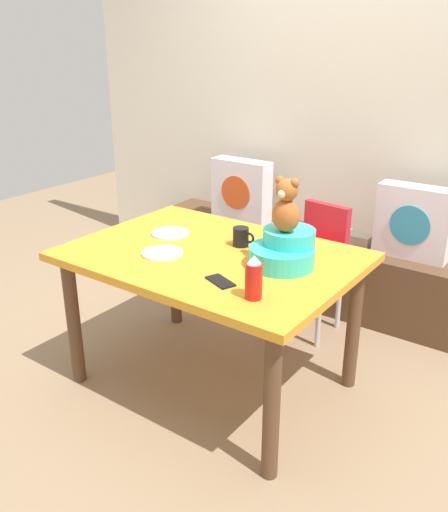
% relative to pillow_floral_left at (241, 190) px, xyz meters
% --- Properties ---
extents(ground_plane, '(8.00, 8.00, 0.00)m').
position_rel_pillow_floral_left_xyz_m(ground_plane, '(0.65, -1.22, -0.68)').
color(ground_plane, '#8C7256').
extents(back_wall, '(4.40, 0.10, 2.60)m').
position_rel_pillow_floral_left_xyz_m(back_wall, '(0.65, 0.29, 0.62)').
color(back_wall, silver).
rests_on(back_wall, ground_plane).
extents(window_bench, '(2.60, 0.44, 0.46)m').
position_rel_pillow_floral_left_xyz_m(window_bench, '(0.65, 0.02, -0.45)').
color(window_bench, brown).
rests_on(window_bench, ground_plane).
extents(pillow_floral_left, '(0.44, 0.15, 0.44)m').
position_rel_pillow_floral_left_xyz_m(pillow_floral_left, '(0.00, 0.00, 0.00)').
color(pillow_floral_left, silver).
rests_on(pillow_floral_left, window_bench).
extents(pillow_floral_right, '(0.44, 0.15, 0.44)m').
position_rel_pillow_floral_left_xyz_m(pillow_floral_right, '(1.24, 0.00, 0.00)').
color(pillow_floral_right, silver).
rests_on(pillow_floral_right, window_bench).
extents(book_stack, '(0.20, 0.14, 0.07)m').
position_rel_pillow_floral_left_xyz_m(book_stack, '(0.89, 0.02, -0.18)').
color(book_stack, '#A6A491').
rests_on(book_stack, window_bench).
extents(dining_table, '(1.37, 0.98, 0.74)m').
position_rel_pillow_floral_left_xyz_m(dining_table, '(0.65, -1.22, -0.04)').
color(dining_table, orange).
rests_on(dining_table, ground_plane).
extents(highchair, '(0.36, 0.48, 0.79)m').
position_rel_pillow_floral_left_xyz_m(highchair, '(0.80, -0.42, -0.16)').
color(highchair, red).
rests_on(highchair, ground_plane).
extents(infant_seat_teal, '(0.30, 0.33, 0.16)m').
position_rel_pillow_floral_left_xyz_m(infant_seat_teal, '(1.01, -1.15, 0.13)').
color(infant_seat_teal, '#2FC0B6').
rests_on(infant_seat_teal, dining_table).
extents(teddy_bear, '(0.13, 0.12, 0.25)m').
position_rel_pillow_floral_left_xyz_m(teddy_bear, '(1.01, -1.15, 0.34)').
color(teddy_bear, '#A55927').
rests_on(teddy_bear, infant_seat_teal).
extents(ketchup_bottle, '(0.07, 0.07, 0.18)m').
position_rel_pillow_floral_left_xyz_m(ketchup_bottle, '(1.09, -1.52, 0.15)').
color(ketchup_bottle, red).
rests_on(ketchup_bottle, dining_table).
extents(coffee_mug, '(0.12, 0.08, 0.09)m').
position_rel_pillow_floral_left_xyz_m(coffee_mug, '(0.72, -1.06, 0.11)').
color(coffee_mug, black).
rests_on(coffee_mug, dining_table).
extents(dinner_plate_near, '(0.20, 0.20, 0.01)m').
position_rel_pillow_floral_left_xyz_m(dinner_plate_near, '(0.47, -1.38, 0.07)').
color(dinner_plate_near, white).
rests_on(dinner_plate_near, dining_table).
extents(dinner_plate_far, '(0.20, 0.20, 0.01)m').
position_rel_pillow_floral_left_xyz_m(dinner_plate_far, '(0.32, -1.14, 0.07)').
color(dinner_plate_far, white).
rests_on(dinner_plate_far, dining_table).
extents(cell_phone, '(0.16, 0.12, 0.01)m').
position_rel_pillow_floral_left_xyz_m(cell_phone, '(0.89, -1.47, 0.06)').
color(cell_phone, black).
rests_on(cell_phone, dining_table).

